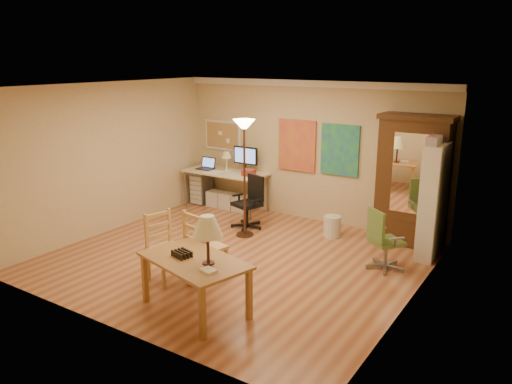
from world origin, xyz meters
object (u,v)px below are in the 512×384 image
Objects in this scene: dining_table at (199,251)px; computer_desk at (228,186)px; office_chair_black at (249,214)px; armoire at (412,189)px; bookshelf at (433,202)px; office_chair_green at (384,253)px.

dining_table is 4.46m from computer_desk.
computer_desk is 1.80× the size of office_chair_black.
dining_table is 1.56× the size of office_chair_black.
office_chair_black is 2.98m from armoire.
computer_desk is 4.28m from bookshelf.
computer_desk is at bearing 143.34° from office_chair_black.
dining_table is 0.87× the size of computer_desk.
office_chair_green is 1.19m from bookshelf.
computer_desk is at bearing 161.85° from office_chair_green.
office_chair_green is at bearing 59.77° from dining_table.
armoire reaches higher than bookshelf.
office_chair_black is 0.54× the size of bookshelf.
bookshelf is (3.23, 0.39, 0.65)m from office_chair_black.
bookshelf is (1.93, 3.43, 0.09)m from dining_table.
armoire is 1.21× the size of bookshelf.
armoire is at bearing 90.52° from office_chair_green.
office_chair_green is 1.50m from armoire.
armoire reaches higher than computer_desk.
computer_desk is 3.82m from armoire.
office_chair_green is 0.52× the size of bookshelf.
computer_desk is 0.80× the size of armoire.
office_chair_green is (1.48, 2.54, -0.57)m from dining_table.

